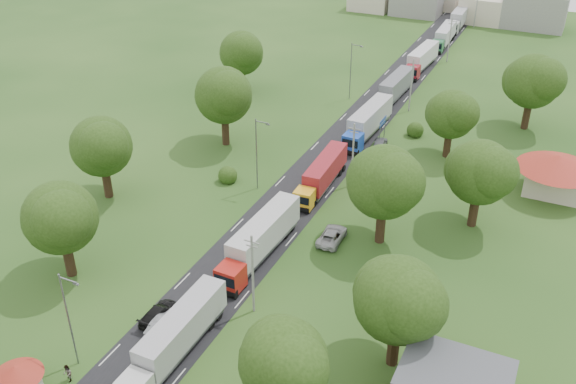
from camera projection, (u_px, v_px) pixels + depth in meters
The scene contains 38 objects.
ground at pixel (239, 259), 71.27m from camera, with size 260.00×260.00×0.00m, color #204216.
road at pixel (310, 180), 86.95m from camera, with size 8.00×200.00×0.04m, color black.
guard_booth at pixel (17, 378), 53.21m from camera, with size 4.40×4.40×3.45m.
info_sign at pixel (383, 125), 95.30m from camera, with size 0.12×3.10×4.10m.
pole_1 at pixel (253, 273), 61.42m from camera, with size 1.60×0.24×9.00m.
pole_2 at pixel (353, 154), 83.37m from camera, with size 1.60×0.24×9.00m.
pole_3 at pixel (411, 85), 105.33m from camera, with size 1.60×0.24×9.00m.
pole_4 at pixel (450, 39), 127.29m from camera, with size 1.60×0.24×9.00m.
pole_5 at pixel (477, 7), 149.24m from camera, with size 1.60×0.24×9.00m.
lamp_0 at pixel (69, 316), 54.76m from camera, with size 2.03×0.22×10.00m.
lamp_1 at pixel (258, 151), 82.20m from camera, with size 2.03×0.22×10.00m.
lamp_2 at pixel (352, 69), 109.65m from camera, with size 2.03×0.22×10.00m.
tree_2 at pixel (284, 360), 48.84m from camera, with size 8.00×8.00×10.10m.
tree_3 at pixel (399, 299), 54.18m from camera, with size 8.80×8.80×11.07m.
tree_4 at pixel (385, 181), 70.55m from camera, with size 9.60×9.60×12.05m.
tree_5 at pixel (480, 172), 73.84m from camera, with size 8.80×8.80×11.07m.
tree_6 at pixel (452, 114), 90.03m from camera, with size 8.00×8.00×10.10m.
tree_7 at pixel (533, 81), 97.90m from camera, with size 9.60×9.60×12.05m.
tree_10 at pixel (61, 217), 65.42m from camera, with size 8.80×8.80×11.07m.
tree_11 at pixel (102, 146), 79.74m from camera, with size 8.80×8.80×11.07m.
tree_12 at pixel (224, 95), 92.93m from camera, with size 9.60×9.60×12.05m.
tree_13 at pixel (242, 53), 111.84m from camera, with size 8.80×8.80×11.07m.
house_cream at pixel (557, 169), 81.99m from camera, with size 10.08×10.08×5.80m.
distant_town at pixel (460, 5), 155.53m from camera, with size 52.00×8.00×8.00m.
truck_0 at pixel (176, 337), 57.53m from camera, with size 2.57×14.42×4.00m.
truck_1 at pixel (260, 239), 70.67m from camera, with size 3.11×15.48×4.28m.
truck_2 at pixel (323, 174), 84.24m from camera, with size 2.82×13.91×3.85m.
truck_3 at pixel (368, 122), 98.28m from camera, with size 3.29×15.60×4.31m.
truck_4 at pixel (395, 88), 111.20m from camera, with size 2.96×14.53×4.02m.
truck_5 at pixel (421, 59), 124.50m from camera, with size 3.30×14.82×4.09m.
truck_6 at pixel (444, 36), 138.29m from camera, with size 2.70×14.16×3.92m.
truck_7 at pixel (459, 18), 150.60m from camera, with size 2.88×15.06×4.17m.
truck_8 at pixel (473, 2), 164.62m from camera, with size 2.66×14.00×3.88m.
car_lane_mid at pixel (164, 323), 61.07m from camera, with size 1.56×4.48×1.47m, color gray.
car_lane_rear at pixel (159, 313), 62.36m from camera, with size 1.97×4.84×1.40m, color black.
car_verge_near at pixel (332, 236), 73.99m from camera, with size 2.45×5.32×1.48m, color #B1B1B1.
car_verge_far at pixel (380, 144), 94.87m from camera, with size 1.92×4.77×1.62m, color #5A5D62.
pedestrian_booth at pixel (67, 374), 55.33m from camera, with size 0.85×0.66×1.74m, color gray.
Camera 1 is at (29.39, -50.20, 42.20)m, focal length 40.00 mm.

